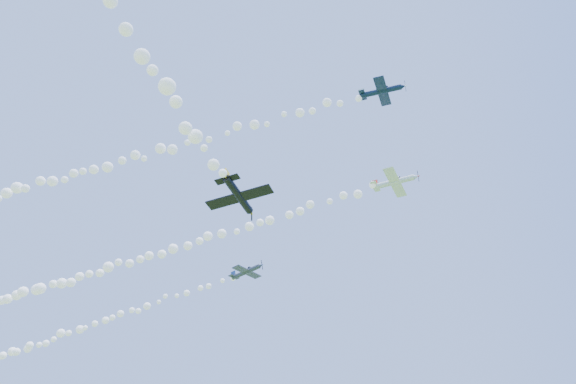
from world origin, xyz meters
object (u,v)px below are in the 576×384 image
(plane_navy, at_px, (382,91))
(plane_black, at_px, (239,196))
(plane_grey, at_px, (247,271))
(plane_white, at_px, (395,182))

(plane_navy, height_order, plane_black, plane_navy)
(plane_navy, xyz_separation_m, plane_grey, (-26.74, 23.62, -9.01))
(plane_white, bearing_deg, plane_black, -125.52)
(plane_white, distance_m, plane_black, 27.07)
(plane_navy, bearing_deg, plane_black, -168.37)
(plane_black, bearing_deg, plane_navy, -77.76)
(plane_white, bearing_deg, plane_grey, 170.26)
(plane_white, xyz_separation_m, plane_navy, (0.53, -14.37, 3.47))
(plane_white, relative_size, plane_grey, 1.14)
(plane_grey, relative_size, plane_black, 0.86)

